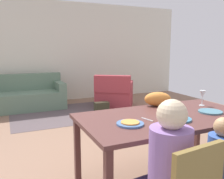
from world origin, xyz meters
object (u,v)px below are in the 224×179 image
Objects in this scene: dining_table at (167,122)px; plate_near_child at (178,119)px; person_child at (217,175)px; handbag at (102,108)px; plate_near_man at (130,124)px; armchair at (114,94)px; wine_glass at (202,95)px; plate_near_woman at (210,112)px; cat at (158,99)px; couch at (22,97)px.

plate_near_child is at bearing -90.00° from dining_table.
handbag is at bearing 83.14° from person_child.
armchair is (1.45, 3.49, -0.45)m from plate_near_man.
wine_glass is at bearing 28.94° from plate_near_child.
cat is (-0.35, 0.48, 0.08)m from plate_near_woman.
plate_near_woman is at bearing 49.08° from person_child.
plate_near_child is 0.13× the size of couch.
person_child is at bearing -130.92° from plate_near_woman.
person_child reaches higher than couch.
couch is at bearing 105.36° from plate_near_child.
wine_glass is (0.15, 0.28, 0.12)m from plate_near_woman.
plate_near_man is 3.24m from handbag.
dining_table is 1.96× the size of person_child.
armchair is (0.95, 4.04, -0.11)m from person_child.
couch is (-1.17, 4.74, -0.13)m from person_child.
person_child reaches higher than plate_near_child.
plate_near_child is 3.70m from armchair.
wine_glass reaches higher than cat.
cat reaches higher than plate_near_child.
wine_glass is 0.54m from cat.
couch is (-1.17, 4.25, -0.47)m from plate_near_child.
couch and armchair have the same top height.
person_child reaches higher than plate_near_man.
plate_near_man is (-0.50, -0.12, 0.08)m from dining_table.
dining_table is 0.20m from plate_near_child.
plate_near_child is at bearing -6.88° from plate_near_man.
couch is at bearing 161.64° from armchair.
person_child is (0.50, -0.55, -0.34)m from plate_near_man.
couch reaches higher than plate_near_woman.
handbag is (-0.52, -0.46, -0.19)m from armchair.
plate_near_woman is 0.60m from cat.
person_child is (-0.50, -0.57, -0.34)m from plate_near_woman.
handbag is (0.28, 2.53, -0.71)m from cat.
person_child is 1.14m from cat.
dining_table is 0.52m from plate_near_man.
plate_near_woman is at bearing -97.47° from armchair.
person_child is 4.89m from couch.
cat is 2.64m from handbag.
plate_near_man is 3.80m from armchair.
plate_near_man is 0.78× the size of cat.
armchair is at bearing 84.60° from wine_glass.
plate_near_woman is at bearing 1.15° from plate_near_man.
couch is at bearing 99.09° from plate_near_man.
plate_near_child is (-0.00, -0.18, 0.08)m from dining_table.
cat is at bearing 68.60° from dining_table.
couch is 1.67× the size of armchair.
plate_near_woman is 0.78× the size of handbag.
wine_glass is at bearing -64.95° from couch.
plate_near_child reaches higher than handbag.
plate_near_man reaches higher than dining_table.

